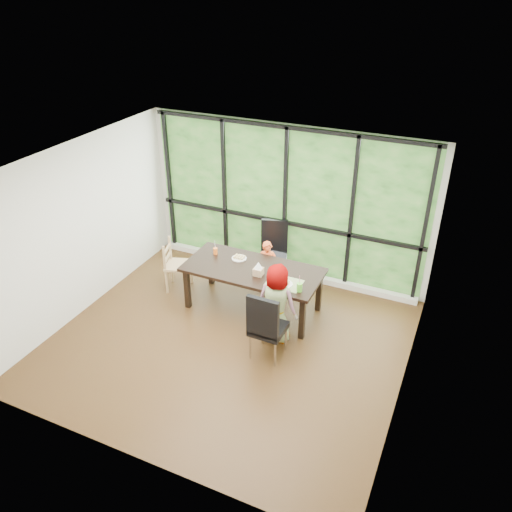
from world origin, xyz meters
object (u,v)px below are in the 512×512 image
at_px(chair_interior_leather, 268,324).
at_px(green_cup, 299,287).
at_px(child_older, 277,304).
at_px(orange_cup, 215,251).
at_px(plate_far, 239,258).
at_px(plate_near, 284,284).
at_px(dining_table, 253,289).
at_px(child_toddler, 268,267).
at_px(chair_end_beech, 178,265).
at_px(chair_window_leather, 273,253).
at_px(tissue_box, 258,272).

bearing_deg(chair_interior_leather, green_cup, -106.50).
bearing_deg(child_older, green_cup, -129.52).
relative_size(child_older, orange_cup, 11.31).
distance_m(plate_far, green_cup, 1.30).
bearing_deg(plate_near, child_older, -86.82).
relative_size(dining_table, child_toddler, 2.33).
xyz_separation_m(child_toddler, plate_far, (-0.33, -0.40, 0.30)).
height_order(chair_end_beech, child_toddler, child_toddler).
xyz_separation_m(plate_near, orange_cup, (-1.37, 0.39, 0.05)).
xyz_separation_m(child_older, orange_cup, (-1.38, 0.72, 0.18)).
height_order(chair_end_beech, green_cup, chair_end_beech).
bearing_deg(orange_cup, dining_table, -12.68).
relative_size(child_toddler, green_cup, 7.03).
xyz_separation_m(chair_end_beech, orange_cup, (0.66, 0.13, 0.36)).
distance_m(child_toddler, child_older, 1.32).
relative_size(child_toddler, child_older, 0.74).
distance_m(child_older, plate_far, 1.22).
relative_size(chair_window_leather, child_toddler, 1.17).
xyz_separation_m(chair_interior_leather, plate_far, (-1.00, 1.14, 0.22)).
bearing_deg(child_toddler, child_older, -80.91).
bearing_deg(green_cup, tissue_box, 167.42).
distance_m(dining_table, chair_end_beech, 1.41).
relative_size(chair_end_beech, green_cup, 6.85).
distance_m(dining_table, child_older, 0.88).
bearing_deg(chair_end_beech, tissue_box, -113.96).
xyz_separation_m(dining_table, plate_far, (-0.33, 0.19, 0.38)).
bearing_deg(chair_window_leather, child_older, -83.91).
bearing_deg(chair_interior_leather, chair_window_leather, -68.27).
distance_m(chair_end_beech, green_cup, 2.34).
relative_size(plate_near, tissue_box, 1.79).
bearing_deg(green_cup, dining_table, 161.22).
xyz_separation_m(green_cup, tissue_box, (-0.72, 0.16, -0.01)).
bearing_deg(plate_far, chair_interior_leather, -48.67).
distance_m(chair_end_beech, plate_far, 1.13).
xyz_separation_m(chair_window_leather, tissue_box, (0.20, -1.08, 0.27)).
bearing_deg(green_cup, plate_near, 164.51).
bearing_deg(plate_far, dining_table, -29.90).
distance_m(dining_table, green_cup, 1.03).
bearing_deg(plate_far, orange_cup, -177.23).
distance_m(green_cup, tissue_box, 0.74).
distance_m(chair_end_beech, tissue_box, 1.61).
height_order(chair_window_leather, green_cup, chair_window_leather).
height_order(child_toddler, plate_near, child_toddler).
distance_m(dining_table, plate_far, 0.54).
xyz_separation_m(chair_interior_leather, green_cup, (0.21, 0.65, 0.28)).
distance_m(orange_cup, tissue_box, 0.96).
relative_size(dining_table, plate_near, 8.66).
distance_m(chair_window_leather, orange_cup, 1.08).
distance_m(child_older, tissue_box, 0.66).
distance_m(plate_far, plate_near, 1.03).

